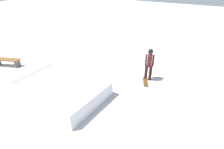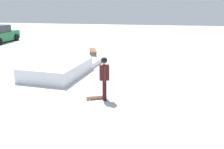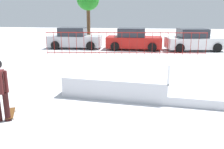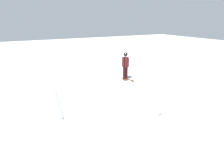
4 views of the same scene
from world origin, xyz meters
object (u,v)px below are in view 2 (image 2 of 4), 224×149
object	(u,v)px
skater	(104,75)
park_bench	(93,52)
skate_ramp	(61,67)
skateboard	(96,97)

from	to	relation	value
skater	park_bench	distance (m)	8.26
skater	park_bench	size ratio (longest dim) A/B	1.05
skate_ramp	park_bench	distance (m)	4.51
skate_ramp	skateboard	xyz separation A→B (m)	(-3.41, -2.71, -0.24)
skate_ramp	skater	world-z (taller)	skater
skater	skateboard	world-z (taller)	skater
skate_ramp	park_bench	bearing A→B (deg)	-1.81
park_bench	skater	bearing A→B (deg)	-163.18
skate_ramp	park_bench	xyz separation A→B (m)	(4.46, -0.67, 0.04)
skater	skateboard	xyz separation A→B (m)	(0.01, 0.34, -0.93)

